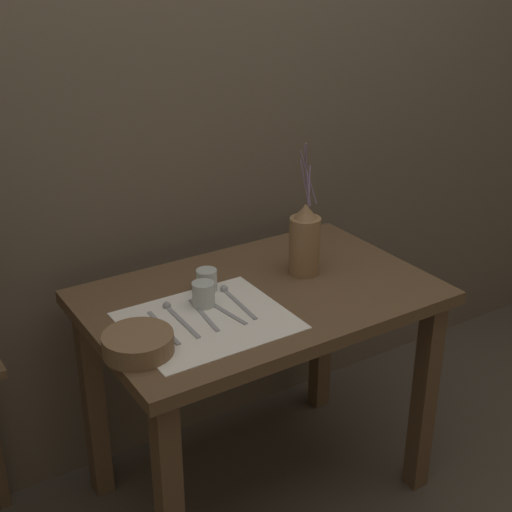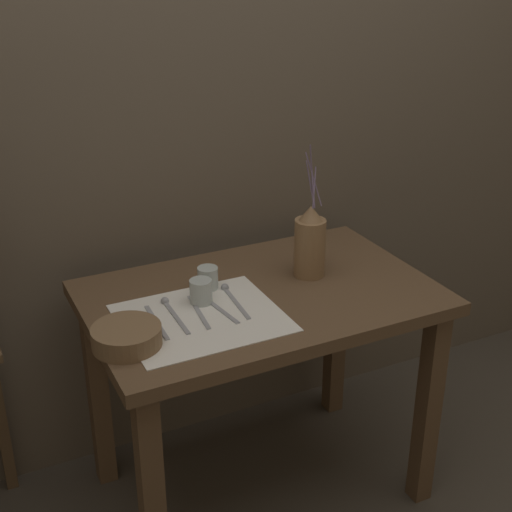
% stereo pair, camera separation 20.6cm
% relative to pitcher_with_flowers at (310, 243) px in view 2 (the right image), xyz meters
% --- Properties ---
extents(ground_plane, '(12.00, 12.00, 0.00)m').
position_rel_pitcher_with_flowers_xyz_m(ground_plane, '(-0.19, -0.04, -0.85)').
color(ground_plane, '#473F35').
extents(stone_wall_back, '(7.00, 0.06, 2.40)m').
position_rel_pitcher_with_flowers_xyz_m(stone_wall_back, '(-0.19, 0.40, 0.35)').
color(stone_wall_back, brown).
rests_on(stone_wall_back, ground_plane).
extents(wooden_table, '(1.03, 0.66, 0.74)m').
position_rel_pitcher_with_flowers_xyz_m(wooden_table, '(-0.19, -0.04, -0.23)').
color(wooden_table, brown).
rests_on(wooden_table, ground_plane).
extents(linen_cloth, '(0.44, 0.37, 0.00)m').
position_rel_pitcher_with_flowers_xyz_m(linen_cloth, '(-0.41, -0.11, -0.11)').
color(linen_cloth, white).
rests_on(linen_cloth, wooden_table).
extents(pitcher_with_flowers, '(0.10, 0.10, 0.42)m').
position_rel_pitcher_with_flowers_xyz_m(pitcher_with_flowers, '(0.00, 0.00, 0.00)').
color(pitcher_with_flowers, olive).
rests_on(pitcher_with_flowers, wooden_table).
extents(wooden_bowl, '(0.18, 0.18, 0.05)m').
position_rel_pitcher_with_flowers_xyz_m(wooden_bowl, '(-0.63, -0.16, -0.08)').
color(wooden_bowl, brown).
rests_on(wooden_bowl, wooden_table).
extents(glass_tumbler_near, '(0.06, 0.06, 0.07)m').
position_rel_pitcher_with_flowers_xyz_m(glass_tumbler_near, '(-0.37, -0.03, -0.07)').
color(glass_tumbler_near, '#B7C1BC').
rests_on(glass_tumbler_near, wooden_table).
extents(glass_tumbler_far, '(0.06, 0.06, 0.07)m').
position_rel_pitcher_with_flowers_xyz_m(glass_tumbler_far, '(-0.32, 0.05, -0.07)').
color(glass_tumbler_far, '#B7C1BC').
rests_on(glass_tumbler_far, wooden_table).
extents(fork_inner, '(0.02, 0.20, 0.00)m').
position_rel_pitcher_with_flowers_xyz_m(fork_inner, '(-0.53, -0.08, -0.10)').
color(fork_inner, '#939399').
rests_on(fork_inner, wooden_table).
extents(spoon_outer, '(0.02, 0.21, 0.02)m').
position_rel_pitcher_with_flowers_xyz_m(spoon_outer, '(-0.47, -0.02, -0.10)').
color(spoon_outer, '#939399').
rests_on(spoon_outer, wooden_table).
extents(knife_center, '(0.03, 0.20, 0.00)m').
position_rel_pitcher_with_flowers_xyz_m(knife_center, '(-0.40, -0.08, -0.10)').
color(knife_center, '#939399').
rests_on(knife_center, wooden_table).
extents(fork_outer, '(0.04, 0.20, 0.00)m').
position_rel_pitcher_with_flowers_xyz_m(fork_outer, '(-0.34, -0.09, -0.10)').
color(fork_outer, '#939399').
rests_on(fork_outer, wooden_table).
extents(spoon_inner, '(0.03, 0.21, 0.02)m').
position_rel_pitcher_with_flowers_xyz_m(spoon_inner, '(-0.28, -0.02, -0.10)').
color(spoon_inner, '#939399').
rests_on(spoon_inner, wooden_table).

